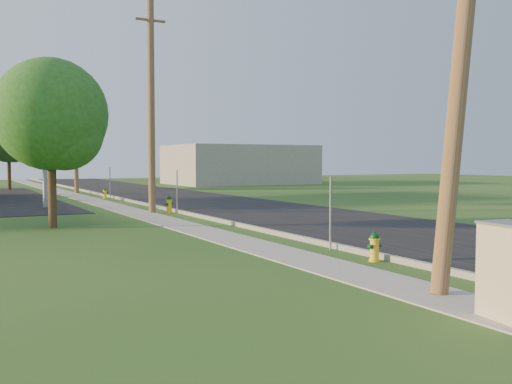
% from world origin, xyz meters
% --- Properties ---
extents(ground_plane, '(140.00, 140.00, 0.00)m').
position_xyz_m(ground_plane, '(0.00, 0.00, 0.00)').
color(ground_plane, '#1C4815').
rests_on(ground_plane, ground).
extents(road, '(8.00, 120.00, 0.02)m').
position_xyz_m(road, '(4.50, 10.00, 0.01)').
color(road, black).
rests_on(road, ground).
extents(curb, '(0.15, 120.00, 0.15)m').
position_xyz_m(curb, '(0.50, 10.00, 0.07)').
color(curb, gray).
rests_on(curb, ground).
extents(sidewalk, '(1.50, 120.00, 0.03)m').
position_xyz_m(sidewalk, '(-1.25, 10.00, 0.01)').
color(sidewalk, '#9C988D').
rests_on(sidewalk, ground).
extents(utility_pole_near, '(1.40, 0.32, 9.48)m').
position_xyz_m(utility_pole_near, '(-0.60, -1.00, 4.80)').
color(utility_pole_near, brown).
rests_on(utility_pole_near, ground).
extents(utility_pole_mid, '(1.40, 0.32, 9.80)m').
position_xyz_m(utility_pole_mid, '(-0.60, 17.00, 4.95)').
color(utility_pole_mid, brown).
rests_on(utility_pole_mid, ground).
extents(utility_pole_far, '(1.40, 0.32, 9.50)m').
position_xyz_m(utility_pole_far, '(-0.60, 35.00, 4.80)').
color(utility_pole_far, brown).
rests_on(utility_pole_far, ground).
extents(sign_post_near, '(0.05, 0.04, 2.00)m').
position_xyz_m(sign_post_near, '(0.25, 4.20, 1.00)').
color(sign_post_near, gray).
rests_on(sign_post_near, ground).
extents(sign_post_mid, '(0.05, 0.04, 2.00)m').
position_xyz_m(sign_post_mid, '(0.25, 16.00, 1.00)').
color(sign_post_mid, gray).
rests_on(sign_post_mid, ground).
extents(sign_post_far, '(0.05, 0.04, 2.00)m').
position_xyz_m(sign_post_far, '(0.25, 28.20, 1.00)').
color(sign_post_far, gray).
rests_on(sign_post_far, ground).
extents(price_pylon, '(0.34, 2.04, 6.85)m').
position_xyz_m(price_pylon, '(-4.50, 22.50, 5.43)').
color(price_pylon, gray).
rests_on(price_pylon, ground).
extents(distant_building, '(14.00, 10.00, 4.00)m').
position_xyz_m(distant_building, '(18.00, 45.00, 2.00)').
color(distant_building, gray).
rests_on(distant_building, ground).
extents(tree_verge, '(4.01, 4.01, 6.08)m').
position_xyz_m(tree_verge, '(-5.49, 13.01, 3.92)').
color(tree_verge, '#3D2617').
rests_on(tree_verge, ground).
extents(tree_lot, '(4.41, 4.41, 6.68)m').
position_xyz_m(tree_lot, '(-4.34, 42.89, 4.30)').
color(tree_lot, '#3D2617').
rests_on(tree_lot, ground).
extents(hydrant_near, '(0.37, 0.33, 0.73)m').
position_xyz_m(hydrant_near, '(0.13, 2.23, 0.36)').
color(hydrant_near, yellow).
rests_on(hydrant_near, ground).
extents(hydrant_mid, '(0.42, 0.38, 0.81)m').
position_xyz_m(hydrant_mid, '(0.12, 16.71, 0.40)').
color(hydrant_mid, yellow).
rests_on(hydrant_mid, ground).
extents(hydrant_far, '(0.36, 0.32, 0.68)m').
position_xyz_m(hydrant_far, '(-0.08, 28.20, 0.34)').
color(hydrant_far, yellow).
rests_on(hydrant_far, ground).
extents(utility_cabinet, '(0.79, 0.97, 1.50)m').
position_xyz_m(utility_cabinet, '(-1.39, -2.71, 0.75)').
color(utility_cabinet, tan).
rests_on(utility_cabinet, ground).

